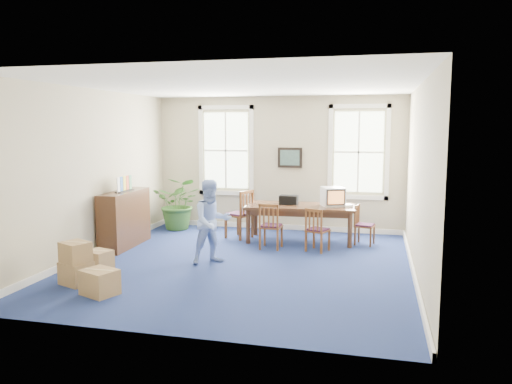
% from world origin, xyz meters
% --- Properties ---
extents(floor, '(6.50, 6.50, 0.00)m').
position_xyz_m(floor, '(0.00, 0.00, 0.00)').
color(floor, navy).
rests_on(floor, ground).
extents(ceiling, '(6.50, 6.50, 0.00)m').
position_xyz_m(ceiling, '(0.00, 0.00, 3.20)').
color(ceiling, white).
rests_on(ceiling, ground).
extents(wall_back, '(6.50, 0.00, 6.50)m').
position_xyz_m(wall_back, '(0.00, 3.25, 1.60)').
color(wall_back, '#B4A88B').
rests_on(wall_back, ground).
extents(wall_front, '(6.50, 0.00, 6.50)m').
position_xyz_m(wall_front, '(0.00, -3.25, 1.60)').
color(wall_front, '#B4A88B').
rests_on(wall_front, ground).
extents(wall_left, '(0.00, 6.50, 6.50)m').
position_xyz_m(wall_left, '(-3.00, 0.00, 1.60)').
color(wall_left, '#B4A88B').
rests_on(wall_left, ground).
extents(wall_right, '(0.00, 6.50, 6.50)m').
position_xyz_m(wall_right, '(3.00, 0.00, 1.60)').
color(wall_right, '#B4A88B').
rests_on(wall_right, ground).
extents(baseboard_back, '(6.00, 0.04, 0.12)m').
position_xyz_m(baseboard_back, '(0.00, 3.22, 0.06)').
color(baseboard_back, white).
rests_on(baseboard_back, ground).
extents(baseboard_left, '(0.04, 6.50, 0.12)m').
position_xyz_m(baseboard_left, '(-2.97, 0.00, 0.06)').
color(baseboard_left, white).
rests_on(baseboard_left, ground).
extents(baseboard_right, '(0.04, 6.50, 0.12)m').
position_xyz_m(baseboard_right, '(2.97, 0.00, 0.06)').
color(baseboard_right, white).
rests_on(baseboard_right, ground).
extents(window_left, '(1.40, 0.12, 2.20)m').
position_xyz_m(window_left, '(-1.30, 3.23, 1.90)').
color(window_left, white).
rests_on(window_left, ground).
extents(window_right, '(1.40, 0.12, 2.20)m').
position_xyz_m(window_right, '(1.90, 3.23, 1.90)').
color(window_right, white).
rests_on(window_right, ground).
extents(wall_picture, '(0.58, 0.06, 0.48)m').
position_xyz_m(wall_picture, '(0.30, 3.20, 1.75)').
color(wall_picture, black).
rests_on(wall_picture, ground).
extents(conference_table, '(2.39, 1.19, 0.80)m').
position_xyz_m(conference_table, '(0.73, 2.07, 0.40)').
color(conference_table, '#482A18').
rests_on(conference_table, ground).
extents(crt_tv, '(0.60, 0.62, 0.40)m').
position_xyz_m(crt_tv, '(1.42, 2.12, 1.00)').
color(crt_tv, '#B7B7BC').
rests_on(crt_tv, conference_table).
extents(game_console, '(0.24, 0.26, 0.05)m').
position_xyz_m(game_console, '(1.74, 2.07, 0.82)').
color(game_console, white).
rests_on(game_console, conference_table).
extents(equipment_bag, '(0.40, 0.26, 0.20)m').
position_xyz_m(equipment_bag, '(0.47, 2.12, 0.89)').
color(equipment_bag, black).
rests_on(equipment_bag, conference_table).
extents(chair_near_left, '(0.44, 0.44, 0.95)m').
position_xyz_m(chair_near_left, '(0.25, 1.27, 0.47)').
color(chair_near_left, brown).
rests_on(chair_near_left, ground).
extents(chair_near_right, '(0.51, 0.51, 0.88)m').
position_xyz_m(chair_near_right, '(1.21, 1.27, 0.44)').
color(chair_near_right, brown).
rests_on(chair_near_right, ground).
extents(chair_end_left, '(0.65, 0.65, 1.09)m').
position_xyz_m(chair_end_left, '(-0.65, 2.07, 0.54)').
color(chair_end_left, brown).
rests_on(chair_end_left, ground).
extents(chair_end_right, '(0.45, 0.45, 0.84)m').
position_xyz_m(chair_end_right, '(2.11, 2.07, 0.42)').
color(chair_end_right, brown).
rests_on(chair_end_right, ground).
extents(man, '(0.95, 0.93, 1.54)m').
position_xyz_m(man, '(-0.56, -0.06, 0.77)').
color(man, '#92AFF1').
rests_on(man, ground).
extents(credenza, '(0.48, 1.56, 1.22)m').
position_xyz_m(credenza, '(-2.75, 0.74, 0.61)').
color(credenza, '#482A18').
rests_on(credenza, ground).
extents(brochure_rack, '(0.14, 0.76, 0.34)m').
position_xyz_m(brochure_rack, '(-2.73, 0.74, 1.39)').
color(brochure_rack, '#99999E').
rests_on(brochure_rack, credenza).
extents(potted_plant, '(1.23, 1.09, 1.28)m').
position_xyz_m(potted_plant, '(-2.32, 2.64, 0.64)').
color(potted_plant, '#305D22').
rests_on(potted_plant, ground).
extents(cardboard_boxes, '(1.65, 1.65, 0.72)m').
position_xyz_m(cardboard_boxes, '(-2.08, -1.66, 0.36)').
color(cardboard_boxes, '#A78151').
rests_on(cardboard_boxes, ground).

